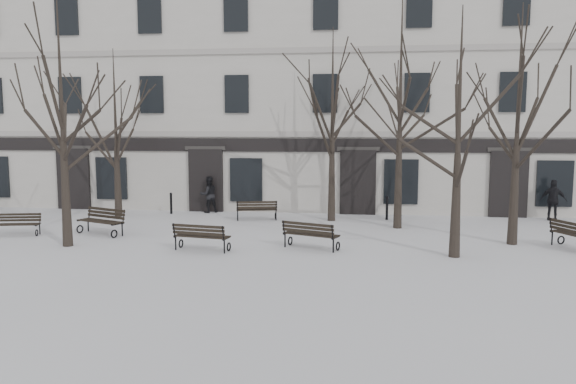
% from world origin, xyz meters
% --- Properties ---
extents(ground, '(100.00, 100.00, 0.00)m').
position_xyz_m(ground, '(0.00, 0.00, 0.00)').
color(ground, silver).
rests_on(ground, ground).
extents(building, '(40.40, 10.20, 11.40)m').
position_xyz_m(building, '(0.00, 12.96, 5.52)').
color(building, '#BBB6AD').
rests_on(building, ground).
extents(tree_1, '(5.80, 5.80, 8.28)m').
position_xyz_m(tree_1, '(-6.03, -0.05, 5.18)').
color(tree_1, black).
rests_on(tree_1, ground).
extents(tree_2, '(5.21, 5.21, 7.45)m').
position_xyz_m(tree_2, '(6.45, -0.06, 4.65)').
color(tree_2, black).
rests_on(tree_2, ground).
extents(tree_3, '(5.53, 5.53, 7.90)m').
position_xyz_m(tree_3, '(8.69, 2.08, 4.94)').
color(tree_3, black).
rests_on(tree_3, ground).
extents(tree_4, '(5.08, 5.08, 7.26)m').
position_xyz_m(tree_4, '(-6.96, 6.05, 4.54)').
color(tree_4, black).
rests_on(tree_4, ground).
extents(tree_5, '(5.57, 5.57, 7.95)m').
position_xyz_m(tree_5, '(2.42, 6.09, 4.97)').
color(tree_5, black).
rests_on(tree_5, ground).
extents(tree_6, '(6.32, 6.32, 9.03)m').
position_xyz_m(tree_6, '(5.06, 4.69, 5.65)').
color(tree_6, black).
rests_on(tree_6, ground).
extents(bench_0, '(1.66, 0.88, 0.80)m').
position_xyz_m(bench_0, '(-8.79, 1.45, 0.43)').
color(bench_0, black).
rests_on(bench_0, ground).
extents(bench_1, '(1.86, 0.94, 0.90)m').
position_xyz_m(bench_1, '(-1.42, -0.23, 0.49)').
color(bench_1, black).
rests_on(bench_1, ground).
extents(bench_2, '(1.92, 1.27, 0.92)m').
position_xyz_m(bench_2, '(2.00, 0.46, 0.50)').
color(bench_2, black).
rests_on(bench_2, ground).
extents(bench_3, '(2.00, 1.38, 0.96)m').
position_xyz_m(bench_3, '(-5.80, 2.01, 0.52)').
color(bench_3, black).
rests_on(bench_3, ground).
extents(bench_4, '(1.78, 0.97, 0.86)m').
position_xyz_m(bench_4, '(-0.72, 5.77, 0.47)').
color(bench_4, black).
rests_on(bench_4, ground).
extents(bench_5, '(1.39, 1.96, 0.94)m').
position_xyz_m(bench_5, '(10.46, 1.35, 0.51)').
color(bench_5, black).
rests_on(bench_5, ground).
extents(bollard_a, '(0.12, 0.12, 0.97)m').
position_xyz_m(bollard_a, '(-4.89, 7.03, 0.52)').
color(bollard_a, black).
rests_on(bollard_a, ground).
extents(bollard_b, '(0.13, 0.13, 1.02)m').
position_xyz_m(bollard_b, '(4.74, 6.58, 0.54)').
color(bollard_b, black).
rests_on(bollard_b, ground).
extents(pedestrian_b, '(1.03, 0.97, 1.67)m').
position_xyz_m(pedestrian_b, '(-3.28, 7.57, 0.00)').
color(pedestrian_b, black).
rests_on(pedestrian_b, ground).
extents(pedestrian_c, '(1.09, 0.74, 1.72)m').
position_xyz_m(pedestrian_c, '(11.66, 7.25, 0.00)').
color(pedestrian_c, black).
rests_on(pedestrian_c, ground).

